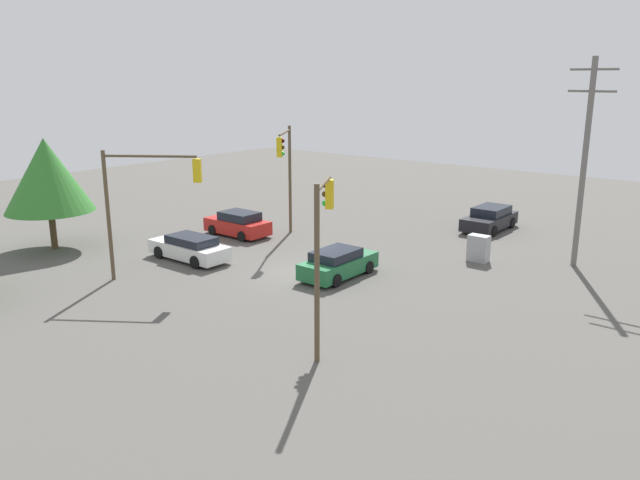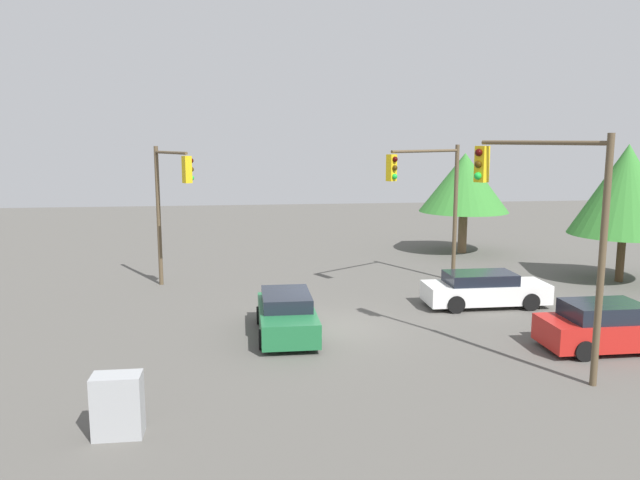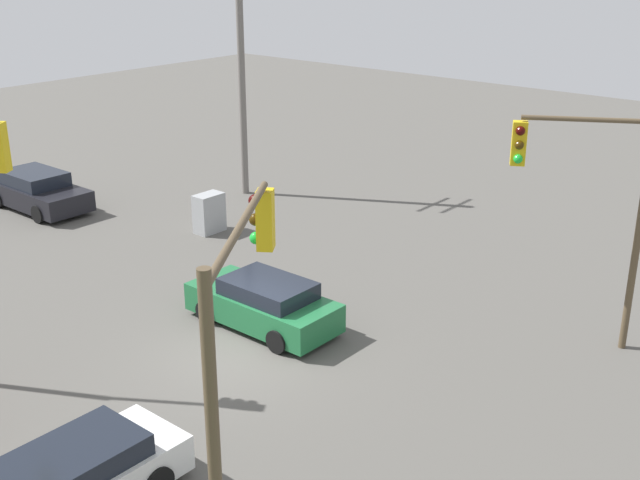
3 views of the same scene
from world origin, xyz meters
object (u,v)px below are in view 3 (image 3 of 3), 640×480
at_px(electrical_cabinet, 209,213).
at_px(traffic_signal_main, 590,190).
at_px(sedan_dark, 38,191).
at_px(sedan_green, 264,303).
at_px(traffic_signal_cross, 238,340).

bearing_deg(electrical_cabinet, traffic_signal_main, 90.99).
bearing_deg(sedan_dark, electrical_cabinet, 109.48).
bearing_deg(sedan_dark, traffic_signal_main, 97.54).
height_order(sedan_green, traffic_signal_main, traffic_signal_main).
bearing_deg(traffic_signal_cross, sedan_dark, 32.65).
bearing_deg(traffic_signal_cross, traffic_signal_main, -38.43).
bearing_deg(sedan_green, traffic_signal_main, -57.04).
xyz_separation_m(sedan_green, traffic_signal_main, (-4.33, 6.68, 3.43)).
height_order(traffic_signal_main, traffic_signal_cross, traffic_signal_cross).
bearing_deg(traffic_signal_main, traffic_signal_cross, 55.93).
relative_size(sedan_green, traffic_signal_cross, 0.69).
bearing_deg(sedan_green, traffic_signal_cross, -138.03).
relative_size(sedan_dark, traffic_signal_cross, 0.74).
bearing_deg(traffic_signal_main, electrical_cabinet, -29.01).
height_order(sedan_green, sedan_dark, sedan_dark).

